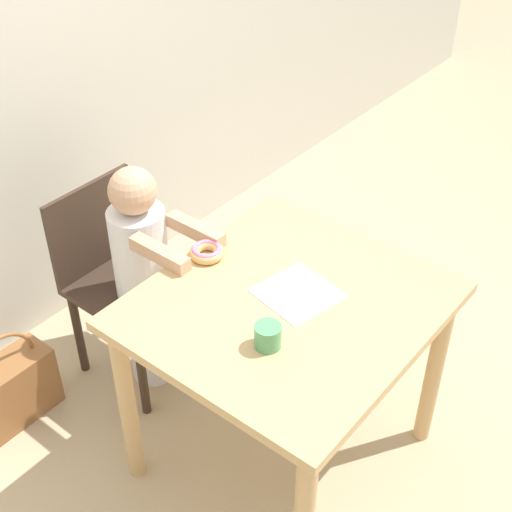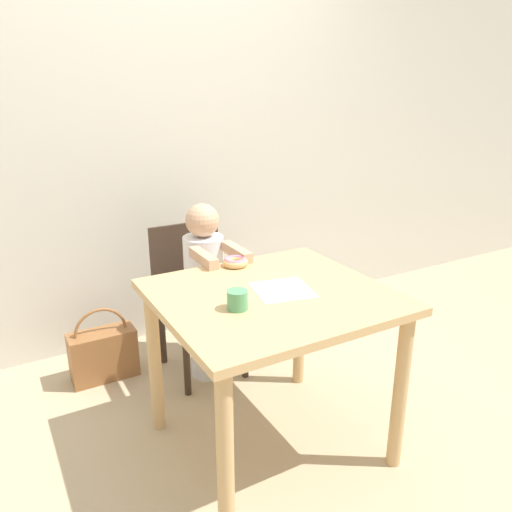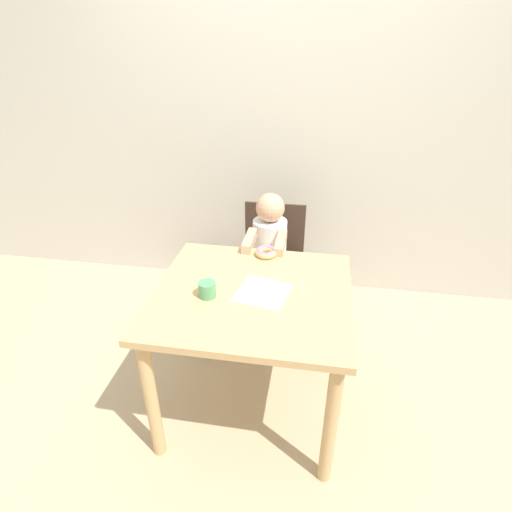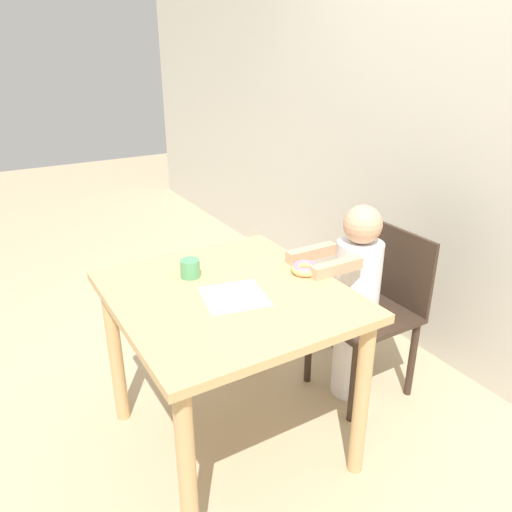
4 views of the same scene
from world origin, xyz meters
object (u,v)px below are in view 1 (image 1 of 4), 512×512
at_px(handbag, 10,390).
at_px(donut, 207,252).
at_px(chair, 124,280).
at_px(child_figure, 144,277).
at_px(cup, 268,336).

bearing_deg(handbag, donut, -46.91).
height_order(chair, child_figure, child_figure).
bearing_deg(cup, donut, 63.79).
relative_size(donut, handbag, 0.28).
bearing_deg(chair, handbag, 165.34).
xyz_separation_m(chair, handbag, (-0.51, 0.13, -0.29)).
relative_size(child_figure, cup, 12.21).
height_order(chair, donut, chair).
distance_m(chair, donut, 0.55).
xyz_separation_m(child_figure, handbag, (-0.51, 0.26, -0.36)).
bearing_deg(child_figure, donut, -85.94).
height_order(child_figure, handbag, child_figure).
xyz_separation_m(chair, child_figure, (0.00, -0.12, 0.08)).
xyz_separation_m(chair, donut, (0.02, -0.44, 0.33)).
distance_m(child_figure, cup, 0.81).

